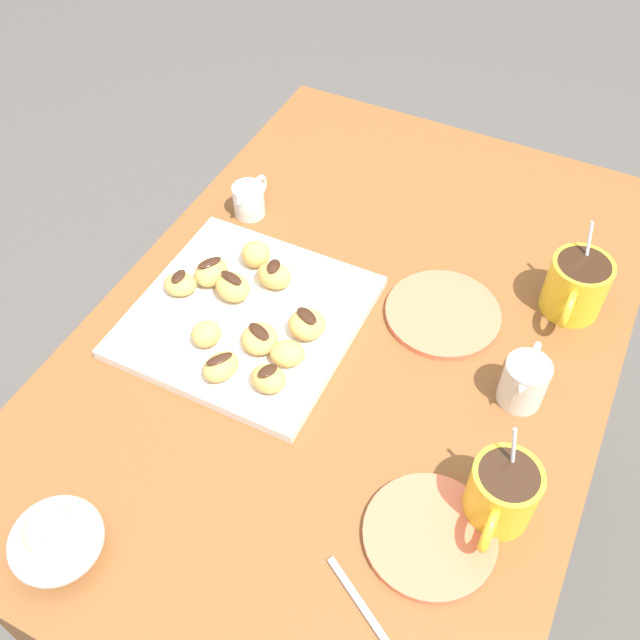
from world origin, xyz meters
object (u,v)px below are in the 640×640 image
Objects in this scene: dining_table at (351,386)px; beignet_0 at (233,287)px; chocolate_sauce_pitcher at (249,198)px; beignet_2 at (180,284)px; beignet_4 at (211,272)px; beignet_5 at (206,334)px; beignet_6 at (260,339)px; coffee_mug_yellow_right at (502,493)px; saucer_coral_right at (430,535)px; beignet_7 at (307,324)px; beignet_3 at (256,254)px; beignet_9 at (221,367)px; ice_cream_bowl at (55,538)px; saucer_coral_left at (443,313)px; beignet_1 at (268,379)px; beignet_8 at (274,276)px; coffee_mug_yellow_left at (576,285)px; beignet_10 at (287,353)px; pastry_plate_square at (247,316)px; cream_pitcher_white at (525,380)px.

beignet_0 reaches higher than dining_table.
chocolate_sauce_pitcher reaches higher than beignet_2.
beignet_4 is 1.25× the size of beignet_5.
coffee_mug_yellow_right is at bearing 76.72° from beignet_6.
saucer_coral_right is 2.96× the size of beignet_7.
beignet_5 is (0.10, 0.06, -0.00)m from beignet_4.
beignet_9 is at bearing 16.84° from beignet_3.
beignet_2 is 0.91× the size of beignet_9.
ice_cream_bowl is 0.42m from beignet_7.
chocolate_sauce_pitcher reaches higher than beignet_6.
beignet_5 is (0.17, 0.01, -0.00)m from beignet_3.
beignet_0 is 1.02× the size of beignet_6.
saucer_coral_left is 3.06× the size of beignet_0.
saucer_coral_left is 0.29m from beignet_1.
beignet_8 is at bearing -153.84° from beignet_1.
coffee_mug_yellow_left is at bearing 106.80° from beignet_3.
beignet_9 is (-0.29, 0.04, -0.00)m from ice_cream_bowl.
beignet_2 is at bearing -103.75° from beignet_6.
beignet_5 is at bearing 28.41° from beignet_4.
ice_cream_bowl is 0.33m from beignet_5.
beignet_9 is at bearing -19.27° from beignet_6.
beignet_7 is at bearing -113.21° from coffee_mug_yellow_right.
beignet_2 is at bearing -102.33° from beignet_10.
pastry_plate_square is at bearing 92.91° from beignet_2.
coffee_mug_yellow_right is 1.29× the size of cream_pitcher_white.
beignet_10 is at bearing -40.92° from saucer_coral_left.
beignet_7 is at bearing 136.69° from beignet_6.
saucer_coral_left is 3.66× the size of beignet_3.
pastry_plate_square is 0.05m from beignet_0.
beignet_1 is (0.12, 0.13, -0.00)m from beignet_0.
dining_table is 11.79× the size of chocolate_sauce_pitcher.
beignet_3 reaches higher than beignet_1.
cream_pitcher_white is 0.66× the size of saucer_coral_right.
beignet_9 is (-0.09, -0.33, 0.03)m from saucer_coral_right.
saucer_coral_right is (0.43, -0.06, -0.04)m from coffee_mug_yellow_left.
coffee_mug_yellow_left is 2.55× the size of beignet_9.
beignet_2 is at bearing -77.00° from dining_table.
beignet_7 is (-0.11, 0.00, 0.00)m from beignet_1.
beignet_4 is 0.15m from beignet_6.
beignet_2 is (0.06, -0.26, 0.17)m from dining_table.
beignet_8 is 0.18m from beignet_9.
beignet_9 is 1.10× the size of beignet_10.
beignet_6 is 0.07m from beignet_9.
coffee_mug_yellow_right is 0.18m from cream_pitcher_white.
cream_pitcher_white is at bearing 170.98° from saucer_coral_right.
beignet_3 is (-0.23, -0.45, -0.01)m from coffee_mug_yellow_right.
coffee_mug_yellow_left is at bearing 172.22° from saucer_coral_right.
beignet_6 is 1.13× the size of beignet_10.
coffee_mug_yellow_left reaches higher than saucer_coral_right.
saucer_coral_left is (0.07, 0.37, -0.03)m from chocolate_sauce_pitcher.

